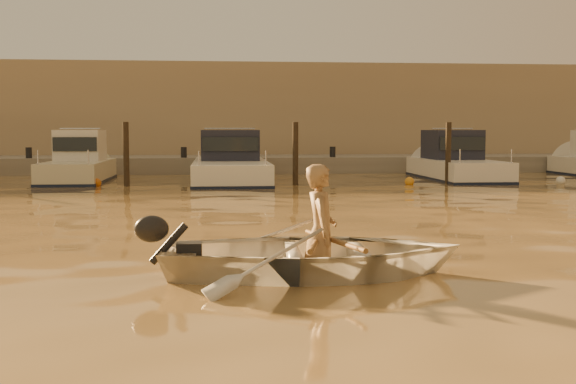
{
  "coord_description": "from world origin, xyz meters",
  "views": [
    {
      "loc": [
        -2.7,
        -9.02,
        1.75
      ],
      "look_at": [
        -1.56,
        2.52,
        0.75
      ],
      "focal_mm": 45.0,
      "sensor_mm": 36.0,
      "label": 1
    }
  ],
  "objects": [
    {
      "name": "ground_plane",
      "position": [
        0.0,
        0.0,
        0.0
      ],
      "size": [
        160.0,
        160.0,
        0.0
      ],
      "primitive_type": "plane",
      "color": "olive",
      "rests_on": "ground"
    },
    {
      "name": "dinghy",
      "position": [
        -1.56,
        -0.48,
        0.26
      ],
      "size": [
        3.73,
        2.72,
        0.76
      ],
      "primitive_type": "imported",
      "rotation": [
        0.0,
        0.0,
        1.54
      ],
      "color": "silver",
      "rests_on": "ground_plane"
    },
    {
      "name": "person",
      "position": [
        -1.46,
        -0.48,
        0.52
      ],
      "size": [
        0.41,
        0.61,
        1.64
      ],
      "primitive_type": "imported",
      "rotation": [
        0.0,
        0.0,
        1.54
      ],
      "color": "#96724B",
      "rests_on": "dinghy"
    },
    {
      "name": "outboard_motor",
      "position": [
        -3.06,
        -0.43,
        0.28
      ],
      "size": [
        0.91,
        0.43,
        0.7
      ],
      "primitive_type": null,
      "rotation": [
        0.0,
        0.0,
        -0.03
      ],
      "color": "black",
      "rests_on": "dinghy"
    },
    {
      "name": "oar_port",
      "position": [
        -1.31,
        -0.48,
        0.42
      ],
      "size": [
        0.43,
        2.08,
        0.13
      ],
      "primitive_type": "cylinder",
      "rotation": [
        1.54,
        0.0,
        0.18
      ],
      "color": "brown",
      "rests_on": "dinghy"
    },
    {
      "name": "oar_starboard",
      "position": [
        -1.51,
        -0.48,
        0.42
      ],
      "size": [
        0.49,
        2.07,
        0.13
      ],
      "primitive_type": "cylinder",
      "rotation": [
        1.54,
        0.0,
        -0.21
      ],
      "color": "brown",
      "rests_on": "dinghy"
    },
    {
      "name": "moored_boat_1",
      "position": [
        -7.38,
        16.0,
        0.62
      ],
      "size": [
        1.88,
        5.73,
        1.75
      ],
      "primitive_type": null,
      "color": "beige",
      "rests_on": "ground_plane"
    },
    {
      "name": "moored_boat_2",
      "position": [
        -2.23,
        16.0,
        0.62
      ],
      "size": [
        2.48,
        8.23,
        1.75
      ],
      "primitive_type": null,
      "color": "white",
      "rests_on": "ground_plane"
    },
    {
      "name": "moored_boat_4",
      "position": [
        5.84,
        16.0,
        0.62
      ],
      "size": [
        2.12,
        6.59,
        1.75
      ],
      "primitive_type": null,
      "color": "white",
      "rests_on": "ground_plane"
    },
    {
      "name": "piling_1",
      "position": [
        -5.5,
        13.8,
        0.9
      ],
      "size": [
        0.18,
        0.18,
        2.2
      ],
      "primitive_type": "cylinder",
      "color": "#2D2319",
      "rests_on": "ground_plane"
    },
    {
      "name": "piling_2",
      "position": [
        -0.2,
        13.8,
        0.9
      ],
      "size": [
        0.18,
        0.18,
        2.2
      ],
      "primitive_type": "cylinder",
      "color": "#2D2319",
      "rests_on": "ground_plane"
    },
    {
      "name": "piling_3",
      "position": [
        4.8,
        13.8,
        0.9
      ],
      "size": [
        0.18,
        0.18,
        2.2
      ],
      "primitive_type": "cylinder",
      "color": "#2D2319",
      "rests_on": "ground_plane"
    },
    {
      "name": "fender_b",
      "position": [
        -6.44,
        13.88,
        0.1
      ],
      "size": [
        0.3,
        0.3,
        0.3
      ],
      "primitive_type": "sphere",
      "color": "#C86117",
      "rests_on": "ground_plane"
    },
    {
      "name": "fender_c",
      "position": [
        -2.57,
        12.69,
        0.1
      ],
      "size": [
        0.3,
        0.3,
        0.3
      ],
      "primitive_type": "sphere",
      "color": "white",
      "rests_on": "ground_plane"
    },
    {
      "name": "fender_d",
      "position": [
        3.44,
        13.49,
        0.1
      ],
      "size": [
        0.3,
        0.3,
        0.3
      ],
      "primitive_type": "sphere",
      "color": "orange",
      "rests_on": "ground_plane"
    },
    {
      "name": "fender_e",
      "position": [
        8.43,
        13.36,
        0.1
      ],
      "size": [
        0.3,
        0.3,
        0.3
      ],
      "primitive_type": "sphere",
      "color": "silver",
      "rests_on": "ground_plane"
    },
    {
      "name": "quay",
      "position": [
        0.0,
        21.5,
        0.15
      ],
      "size": [
        52.0,
        4.0,
        1.0
      ],
      "primitive_type": "cube",
      "color": "gray",
      "rests_on": "ground_plane"
    },
    {
      "name": "waterfront_building",
      "position": [
        0.0,
        27.0,
        2.4
      ],
      "size": [
        46.0,
        7.0,
        4.8
      ],
      "primitive_type": "cube",
      "color": "#9E8466",
      "rests_on": "quay"
    }
  ]
}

